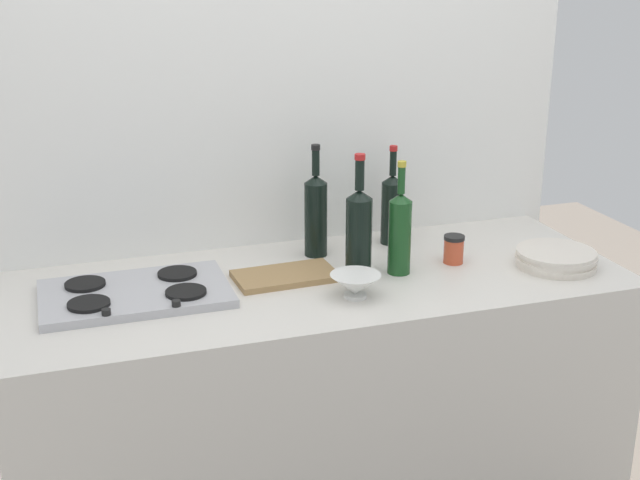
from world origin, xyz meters
The scene contains 11 objects.
counter_block centered at (0.00, 0.00, 0.45)m, with size 1.80×0.70×0.90m, color silver.
backsplash_panel centered at (0.00, 0.38, 1.23)m, with size 1.90×0.06×2.47m, color white.
stovetop_hob centered at (-0.53, 0.03, 0.91)m, with size 0.51×0.32×0.04m.
plate_stack centered at (0.71, -0.13, 0.93)m, with size 0.24×0.24×0.05m.
wine_bottle_leftmost centered at (0.24, -0.02, 1.03)m, with size 0.07×0.07×0.34m.
wine_bottle_mid_left centered at (0.32, 0.23, 1.02)m, with size 0.07×0.07×0.32m.
wine_bottle_mid_right centered at (0.12, -0.01, 1.04)m, with size 0.08×0.08×0.37m.
wine_bottle_rightmost centered at (0.05, 0.20, 1.04)m, with size 0.07×0.07×0.35m.
mixing_bowl centered at (0.05, -0.16, 0.94)m, with size 0.14×0.14×0.07m.
condiment_jar_front centered at (0.43, 0.00, 0.94)m, with size 0.06×0.06×0.09m.
cutting_board centered at (-0.10, 0.03, 0.91)m, with size 0.29×0.16×0.02m, color #9E7A4C.
Camera 1 is at (-0.73, -2.20, 1.83)m, focal length 48.16 mm.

